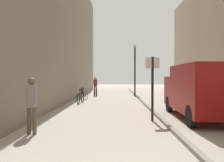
# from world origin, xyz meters

# --- Properties ---
(ground_plane) EXTENTS (80.00, 80.00, 0.00)m
(ground_plane) POSITION_xyz_m (0.00, 12.00, 0.00)
(ground_plane) COLOR #A8A093
(building_facade_left) EXTENTS (2.87, 40.00, 11.82)m
(building_facade_left) POSITION_xyz_m (-5.03, 12.00, 5.91)
(building_facade_left) COLOR gray
(building_facade_left) RESTS_ON ground_plane
(kerb_strip) EXTENTS (0.16, 40.00, 0.12)m
(kerb_strip) POSITION_xyz_m (1.58, 12.00, 0.06)
(kerb_strip) COLOR gray
(kerb_strip) RESTS_ON ground_plane
(pedestrian_main_foreground) EXTENTS (0.35, 0.23, 1.77)m
(pedestrian_main_foreground) POSITION_xyz_m (-2.18, 19.59, 1.02)
(pedestrian_main_foreground) COLOR black
(pedestrian_main_foreground) RESTS_ON ground_plane
(pedestrian_mid_block) EXTENTS (0.35, 0.23, 1.77)m
(pedestrian_mid_block) POSITION_xyz_m (-2.90, 5.52, 1.02)
(pedestrian_mid_block) COLOR brown
(pedestrian_mid_block) RESTS_ON ground_plane
(delivery_van) EXTENTS (2.19, 5.28, 2.28)m
(delivery_van) POSITION_xyz_m (3.35, 8.29, 1.23)
(delivery_van) COLOR maroon
(delivery_van) RESTS_ON ground_plane
(street_sign_post) EXTENTS (0.59, 0.18, 2.60)m
(street_sign_post) POSITION_xyz_m (1.20, 7.75, 1.55)
(street_sign_post) COLOR black
(street_sign_post) RESTS_ON ground_plane
(lamp_post) EXTENTS (0.28, 0.28, 4.76)m
(lamp_post) POSITION_xyz_m (1.47, 19.45, 2.72)
(lamp_post) COLOR black
(lamp_post) RESTS_ON ground_plane
(bicycle_leaning) EXTENTS (0.26, 1.77, 0.98)m
(bicycle_leaning) POSITION_xyz_m (-2.67, 13.90, 0.38)
(bicycle_leaning) COLOR black
(bicycle_leaning) RESTS_ON ground_plane
(cafe_chair_near_window) EXTENTS (0.55, 0.55, 0.94)m
(cafe_chair_near_window) POSITION_xyz_m (-2.83, 16.43, 0.55)
(cafe_chair_near_window) COLOR black
(cafe_chair_near_window) RESTS_ON ground_plane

